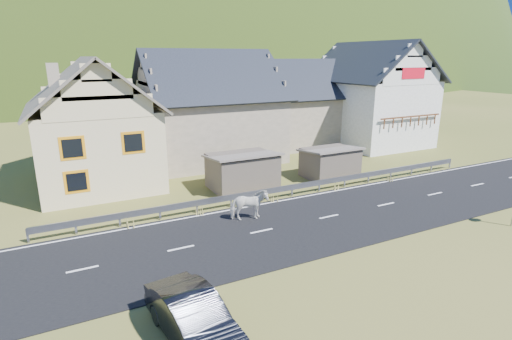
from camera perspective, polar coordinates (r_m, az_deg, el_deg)
ground at (r=21.48m, az=10.36°, el=-6.66°), size 160.00×160.00×0.00m
road at (r=21.48m, az=10.36°, el=-6.61°), size 60.00×7.00×0.04m
lane_markings at (r=21.47m, az=10.37°, el=-6.55°), size 60.00×6.60×0.01m
guardrail at (r=24.12m, az=5.19°, el=-2.50°), size 28.10×0.09×0.75m
shed_left at (r=25.42m, az=-1.98°, el=-0.21°), size 4.30×3.30×2.40m
shed_right at (r=28.30m, az=10.49°, el=1.00°), size 3.80×2.90×2.20m
house_cream at (r=28.03m, az=-22.18°, el=6.96°), size 7.80×9.80×8.30m
house_stone_a at (r=32.86m, az=-6.77°, el=9.65°), size 10.80×9.80×8.90m
house_stone_b at (r=39.16m, az=6.27°, el=10.08°), size 9.80×8.80×8.10m
house_white at (r=40.39m, az=15.98°, el=10.92°), size 8.80×10.80×9.70m
mountain at (r=198.44m, az=-21.68°, el=6.63°), size 440.00×280.00×260.00m
horse at (r=20.46m, az=-1.04°, el=-5.02°), size 1.27×2.05×1.61m
car at (r=12.64m, az=-8.82°, el=-20.29°), size 2.10×4.55×1.44m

